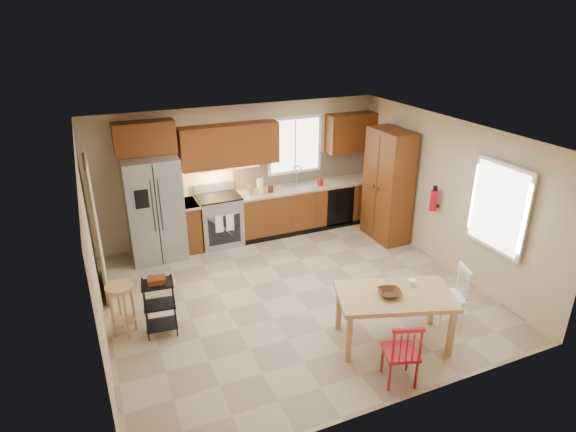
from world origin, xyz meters
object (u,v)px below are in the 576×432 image
(refrigerator, at_px, (154,209))
(utility_cart, at_px, (160,307))
(chair_red, at_px, (401,351))
(chair_white, at_px, (449,296))
(pantry, at_px, (388,186))
(table_jar, at_px, (412,284))
(dining_table, at_px, (393,318))
(range_stove, at_px, (220,221))
(fire_extinguisher, at_px, (434,200))
(soap_bottle, at_px, (320,181))
(table_bowl, at_px, (389,296))
(bar_stool, at_px, (123,310))

(refrigerator, xyz_separation_m, utility_cart, (-0.34, -2.30, -0.50))
(chair_red, xyz_separation_m, chair_white, (1.30, 0.70, 0.00))
(pantry, relative_size, utility_cart, 2.57)
(pantry, xyz_separation_m, table_jar, (-1.40, -2.66, -0.30))
(dining_table, bearing_deg, chair_red, -100.02)
(range_stove, relative_size, dining_table, 0.63)
(refrigerator, bearing_deg, utility_cart, -98.40)
(chair_red, relative_size, utility_cart, 1.05)
(pantry, bearing_deg, refrigerator, 167.38)
(fire_extinguisher, distance_m, table_jar, 2.30)
(range_stove, height_order, soap_bottle, soap_bottle)
(range_stove, distance_m, fire_extinguisher, 3.83)
(soap_bottle, height_order, chair_white, soap_bottle)
(table_bowl, xyz_separation_m, table_jar, (0.41, 0.09, 0.03))
(fire_extinguisher, distance_m, bar_stool, 5.18)
(range_stove, height_order, utility_cart, range_stove)
(dining_table, relative_size, utility_cart, 1.79)
(chair_white, bearing_deg, table_bowl, 111.03)
(soap_bottle, xyz_separation_m, bar_stool, (-3.98, -2.08, -0.62))
(refrigerator, relative_size, range_stove, 1.98)
(soap_bottle, height_order, dining_table, soap_bottle)
(refrigerator, xyz_separation_m, chair_red, (2.06, -4.32, -0.48))
(refrigerator, xyz_separation_m, fire_extinguisher, (4.33, -1.98, 0.19))
(range_stove, height_order, chair_red, range_stove)
(pantry, bearing_deg, chair_white, -105.93)
(table_bowl, relative_size, table_jar, 2.54)
(table_jar, bearing_deg, soap_bottle, 82.77)
(table_bowl, relative_size, utility_cart, 0.36)
(soap_bottle, bearing_deg, refrigerator, 179.55)
(refrigerator, relative_size, chair_red, 2.13)
(refrigerator, height_order, table_bowl, refrigerator)
(refrigerator, bearing_deg, bar_stool, -110.79)
(refrigerator, height_order, bar_stool, refrigerator)
(refrigerator, bearing_deg, chair_white, -47.17)
(fire_extinguisher, bearing_deg, table_jar, -134.88)
(fire_extinguisher, height_order, table_jar, fire_extinguisher)
(refrigerator, xyz_separation_m, pantry, (4.13, -0.93, 0.14))
(fire_extinguisher, relative_size, table_bowl, 1.22)
(table_bowl, height_order, utility_cart, utility_cart)
(refrigerator, xyz_separation_m, table_jar, (2.73, -3.58, -0.16))
(chair_red, xyz_separation_m, bar_stool, (-2.86, 2.22, -0.05))
(pantry, height_order, chair_white, pantry)
(range_stove, relative_size, bar_stool, 1.23)
(refrigerator, relative_size, fire_extinguisher, 5.06)
(pantry, distance_m, table_jar, 3.02)
(refrigerator, distance_m, range_stove, 1.24)
(refrigerator, relative_size, soap_bottle, 9.53)
(fire_extinguisher, distance_m, dining_table, 2.67)
(table_bowl, bearing_deg, soap_bottle, 76.72)
(soap_bottle, relative_size, chair_white, 0.22)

